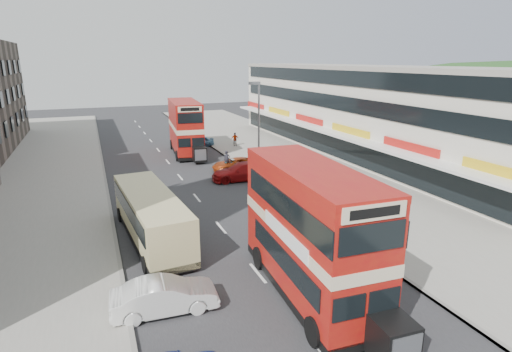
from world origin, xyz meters
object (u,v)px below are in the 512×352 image
bus_second (186,127)px  car_right_b (236,165)px  bus_main (311,231)px  pedestrian_far (235,139)px  coach (151,215)px  pedestrian_near (283,171)px  cyclist (227,165)px  street_lamp (258,122)px  car_left_front (165,296)px  car_right_a (242,172)px  car_right_c (198,141)px

bus_second → car_right_b: (2.58, -8.81, -2.29)m
bus_main → pedestrian_far: (7.19, 30.75, -1.98)m
coach → pedestrian_far: (12.75, 22.57, -0.58)m
pedestrian_near → cyclist: bearing=-83.7°
street_lamp → car_left_front: size_ratio=1.91×
bus_main → cyclist: (2.94, 20.63, -2.27)m
car_left_front → pedestrian_near: size_ratio=2.66×
car_right_a → cyclist: cyclist is taller
car_right_b → bus_main: bearing=-9.1°
street_lamp → car_right_b: bearing=121.4°
bus_second → coach: 22.28m
pedestrian_far → coach: bearing=-109.4°
coach → car_right_c: 26.03m
car_right_b → cyclist: bearing=-93.0°
car_left_front → bus_second: bearing=-10.9°
cyclist → car_right_b: bearing=-5.2°
coach → car_right_b: coach is taller
car_right_c → cyclist: cyclist is taller
car_right_a → pedestrian_far: size_ratio=3.35×
pedestrian_far → car_right_c: bearing=164.2°
pedestrian_near → cyclist: size_ratio=0.83×
pedestrian_near → pedestrian_far: 15.03m
bus_main → pedestrian_far: bearing=-100.1°
cyclist → pedestrian_far: bearing=66.2°
coach → car_right_c: size_ratio=2.71×
car_right_b → pedestrian_near: 5.43m
bus_main → bus_second: bearing=-89.2°
bus_second → street_lamp: bearing=115.0°
coach → pedestrian_near: 14.02m
car_left_front → pedestrian_far: (13.29, 29.82, 0.22)m
coach → pedestrian_far: 25.93m
cyclist → bus_second: bearing=100.5°
street_lamp → coach: street_lamp is taller
pedestrian_far → cyclist: (-4.25, -10.11, -0.29)m
street_lamp → coach: bearing=-136.2°
bus_main → car_right_c: bearing=-92.7°
bus_main → coach: bearing=-52.7°
pedestrian_near → pedestrian_far: (0.97, 15.00, -0.02)m
car_right_b → cyclist: 0.81m
car_right_a → car_right_b: bearing=178.2°
car_left_front → cyclist: bearing=-21.2°
coach → car_right_c: coach is taller
bus_main → cyclist: bus_main is taller
car_right_a → coach: bearing=-36.8°
street_lamp → pedestrian_near: size_ratio=5.07×
coach → car_left_front: (-0.54, -7.25, -0.81)m
coach → pedestrian_near: bearing=27.9°
pedestrian_near → bus_second: bearing=-97.2°
bus_second → pedestrian_near: size_ratio=6.34×
street_lamp → car_right_b: size_ratio=1.88×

